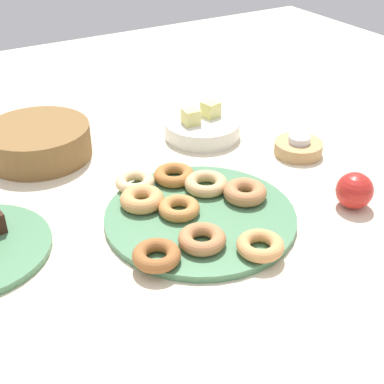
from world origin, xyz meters
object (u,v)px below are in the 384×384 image
(donut_plate, at_px, (200,216))
(donut_1, at_px, (157,255))
(donut_6, at_px, (202,239))
(donut_5, at_px, (174,175))
(melon_chunk_left, at_px, (191,117))
(donut_2, at_px, (135,182))
(donut_0, at_px, (260,246))
(donut_3, at_px, (142,199))
(donut_7, at_px, (179,208))
(donut_4, at_px, (206,184))
(apple, at_px, (355,190))
(melon_chunk_right, at_px, (211,109))
(fruit_bowl, at_px, (202,129))
(candle_holder, at_px, (298,148))
(donut_8, at_px, (246,193))
(basket, at_px, (38,142))
(tealight, at_px, (299,139))

(donut_plate, xyz_separation_m, donut_1, (-0.13, -0.08, 0.02))
(donut_plate, bearing_deg, donut_6, -119.63)
(donut_5, distance_m, melon_chunk_left, 0.22)
(donut_2, bearing_deg, donut_0, -72.79)
(donut_3, relative_size, donut_7, 1.08)
(donut_3, xyz_separation_m, donut_4, (0.13, -0.01, -0.00))
(donut_7, height_order, apple, apple)
(donut_2, bearing_deg, donut_plate, -66.71)
(donut_4, bearing_deg, melon_chunk_left, 66.37)
(melon_chunk_right, bearing_deg, fruit_bowl, -156.80)
(donut_2, xyz_separation_m, donut_7, (0.03, -0.13, 0.00))
(donut_3, relative_size, candle_holder, 0.77)
(melon_chunk_right, bearing_deg, candle_holder, -62.06)
(apple, bearing_deg, candle_holder, 77.36)
(donut_7, xyz_separation_m, candle_holder, (0.35, 0.09, -0.01))
(fruit_bowl, bearing_deg, donut_1, -130.16)
(donut_2, xyz_separation_m, donut_8, (0.16, -0.15, 0.00))
(donut_1, xyz_separation_m, apple, (0.40, -0.03, 0.01))
(candle_holder, distance_m, melon_chunk_right, 0.23)
(donut_plate, xyz_separation_m, melon_chunk_right, (0.22, 0.31, 0.05))
(apple, bearing_deg, donut_6, 174.99)
(candle_holder, xyz_separation_m, basket, (-0.50, 0.28, 0.02))
(donut_plate, relative_size, donut_4, 4.14)
(donut_3, bearing_deg, candle_holder, 4.18)
(donut_1, relative_size, candle_holder, 0.74)
(donut_5, xyz_separation_m, tealight, (0.30, -0.02, 0.01))
(donut_0, bearing_deg, donut_4, 82.95)
(tealight, xyz_separation_m, fruit_bowl, (-0.14, 0.19, -0.02))
(donut_4, distance_m, fruit_bowl, 0.26)
(donut_0, distance_m, candle_holder, 0.39)
(donut_plate, height_order, melon_chunk_right, melon_chunk_right)
(donut_1, height_order, apple, apple)
(melon_chunk_left, bearing_deg, donut_7, -124.22)
(donut_0, height_order, fruit_bowl, fruit_bowl)
(donut_plate, xyz_separation_m, donut_4, (0.05, 0.07, 0.02))
(donut_3, bearing_deg, donut_0, -64.26)
(donut_4, bearing_deg, candle_holder, 8.66)
(donut_6, height_order, donut_8, donut_8)
(melon_chunk_left, bearing_deg, candle_holder, -47.90)
(donut_7, bearing_deg, candle_holder, 13.87)
(donut_2, bearing_deg, donut_5, -11.98)
(donut_plate, height_order, donut_0, donut_0)
(donut_plate, height_order, tealight, tealight)
(donut_1, relative_size, apple, 1.13)
(donut_plate, xyz_separation_m, donut_0, (0.03, -0.14, 0.02))
(donut_0, xyz_separation_m, fruit_bowl, (0.16, 0.44, -0.01))
(tealight, bearing_deg, candle_holder, 0.00)
(melon_chunk_left, bearing_deg, donut_2, -145.40)
(candle_holder, bearing_deg, donut_2, 174.36)
(donut_5, relative_size, basket, 0.36)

